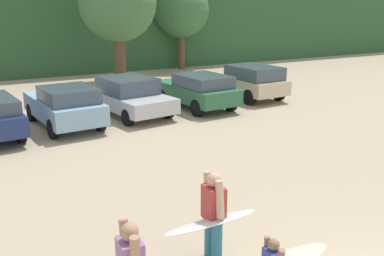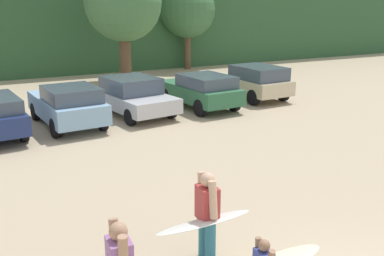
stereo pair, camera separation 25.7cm
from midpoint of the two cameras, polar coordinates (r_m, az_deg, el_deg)
The scene contains 9 objects.
hillside_ridge at distance 33.59m, azimuth -20.61°, elevation 13.73°, with size 108.00×12.00×7.38m, color #2D5633.
tree_far_right at distance 24.84m, azimuth -9.76°, elevation 15.41°, with size 4.13×4.13×6.36m.
tree_center at distance 29.86m, azimuth -1.62°, elevation 14.75°, with size 3.57×3.57×5.60m.
parked_car_sky_blue at distance 16.54m, azimuth -16.33°, elevation 2.81°, with size 2.14×4.24×1.50m.
parked_car_silver at distance 17.81m, azimuth -8.40°, elevation 4.09°, with size 2.54×4.34×1.47m.
parked_car_forest_green at distance 18.74m, azimuth 0.35°, elevation 4.90°, with size 2.15×4.16×1.45m.
parked_car_champagne at distance 20.85m, azimuth 6.86°, elevation 6.02°, with size 2.09×4.14×1.54m.
person_adult at distance 7.66m, azimuth 1.79°, elevation -10.62°, with size 0.33×0.66×1.62m.
surfboard_white at distance 7.57m, azimuth 1.51°, elevation -11.87°, with size 1.81×0.58×0.20m.
Camera 1 is at (-5.13, -3.50, 4.32)m, focal length 41.85 mm.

